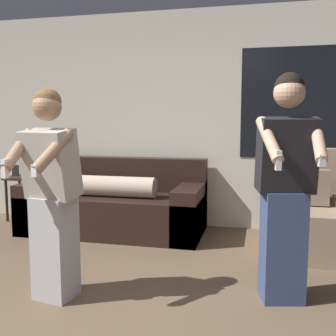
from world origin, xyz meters
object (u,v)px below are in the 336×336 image
couch (115,205)px  armchair (309,219)px  person_left (51,194)px  side_table (24,184)px  person_right (285,187)px

couch → armchair: (2.22, -0.25, 0.02)m
person_left → armchair: bearing=38.2°
side_table → person_left: bearing=-52.3°
couch → person_right: bearing=-38.1°
person_right → armchair: bearing=75.1°
couch → side_table: 1.44m
person_left → person_right: size_ratio=0.94×
couch → side_table: couch is taller
couch → person_right: (1.89, -1.48, 0.55)m
person_left → side_table: bearing=127.7°
couch → side_table: size_ratio=2.87×
armchair → person_left: (-2.01, -1.58, 0.47)m
armchair → person_left: bearing=-141.8°
side_table → person_left: 2.66m
couch → armchair: armchair is taller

